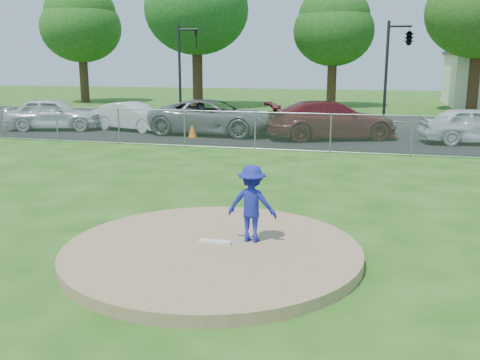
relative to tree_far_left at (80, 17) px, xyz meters
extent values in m
plane|color=#1D4B10|center=(22.00, -23.00, -7.06)|extent=(120.00, 120.00, 0.00)
cylinder|color=#927350|center=(22.00, -33.00, -6.96)|extent=(5.40, 5.40, 0.20)
cube|color=white|center=(22.00, -32.80, -6.84)|extent=(0.60, 0.15, 0.04)
cube|color=gray|center=(22.00, -21.00, -6.31)|extent=(40.00, 0.06, 1.50)
cube|color=black|center=(22.00, -16.50, -7.05)|extent=(50.00, 8.00, 0.01)
cube|color=black|center=(22.00, -9.00, -7.06)|extent=(60.00, 7.00, 0.01)
cylinder|color=#382614|center=(0.00, 0.00, -4.96)|extent=(0.74, 0.74, 4.20)
ellipsoid|color=#1A4E14|center=(0.00, 0.00, -0.84)|extent=(6.72, 6.72, 5.71)
ellipsoid|color=#1A4E14|center=(0.00, 0.00, 0.33)|extent=(5.91, 5.91, 5.03)
cylinder|color=#362213|center=(11.00, -2.00, -4.61)|extent=(0.78, 0.78, 4.90)
ellipsoid|color=#155016|center=(11.00, -2.00, 0.19)|extent=(7.84, 7.84, 6.66)
cylinder|color=#3B2615|center=(21.00, 1.00, -5.13)|extent=(0.72, 0.72, 3.85)
ellipsoid|color=#184913|center=(21.00, 1.00, -1.36)|extent=(6.16, 6.16, 5.24)
ellipsoid|color=#184913|center=(21.00, 1.00, -0.28)|extent=(5.42, 5.42, 4.61)
ellipsoid|color=#184913|center=(21.00, 1.00, 0.79)|extent=(4.68, 4.68, 3.98)
cylinder|color=#351F13|center=(31.00, -1.00, -4.78)|extent=(0.76, 0.76, 4.55)
ellipsoid|color=#204D14|center=(31.00, -1.00, -0.33)|extent=(7.28, 7.28, 6.19)
cylinder|color=black|center=(13.00, -11.00, -4.26)|extent=(0.16, 0.16, 5.60)
cylinder|color=black|center=(13.60, -11.00, -1.76)|extent=(1.20, 0.12, 0.12)
imported|color=black|center=(14.08, -11.00, -2.26)|extent=(0.16, 0.20, 1.00)
cylinder|color=black|center=(25.00, -11.00, -4.26)|extent=(0.16, 0.16, 5.60)
cylinder|color=black|center=(25.60, -11.00, -1.76)|extent=(1.20, 0.12, 0.12)
imported|color=black|center=(26.08, -11.00, -2.26)|extent=(0.53, 2.48, 1.00)
imported|color=#1B2295|center=(22.62, -32.51, -6.15)|extent=(0.93, 0.55, 1.43)
cone|color=orange|center=(16.40, -18.35, -6.66)|extent=(0.40, 0.40, 0.78)
imported|color=silver|center=(8.55, -17.52, -6.23)|extent=(5.17, 3.17, 1.64)
imported|color=silver|center=(12.59, -16.76, -6.34)|extent=(4.56, 2.60, 1.42)
imported|color=slate|center=(17.00, -17.14, -6.21)|extent=(6.13, 3.01, 1.67)
imported|color=#5C171B|center=(22.69, -17.24, -6.19)|extent=(6.41, 4.48, 1.72)
imported|color=silver|center=(28.82, -17.14, -6.26)|extent=(4.88, 2.66, 1.57)
camera|label=1|loc=(24.82, -41.76, -3.58)|focal=40.00mm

